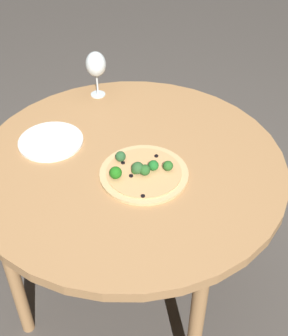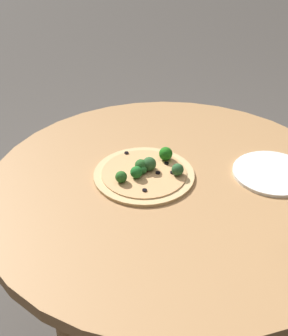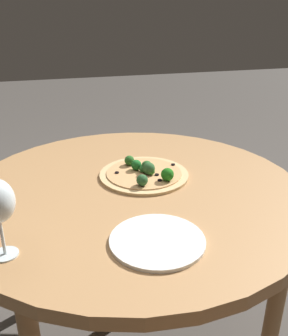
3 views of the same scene
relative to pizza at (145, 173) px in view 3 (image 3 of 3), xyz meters
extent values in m
cylinder|color=#A87A4C|center=(-0.06, -0.07, -0.03)|extent=(1.11, 1.11, 0.04)
cylinder|color=#A87A4C|center=(0.29, -0.41, -0.39)|extent=(0.05, 0.05, 0.68)
cylinder|color=#A87A4C|center=(-0.40, 0.28, -0.39)|extent=(0.05, 0.05, 0.68)
cylinder|color=#A87A4C|center=(0.29, 0.28, -0.39)|extent=(0.05, 0.05, 0.68)
cylinder|color=tan|center=(0.00, 0.01, -0.01)|extent=(0.31, 0.31, 0.01)
cylinder|color=tan|center=(0.00, 0.01, 0.00)|extent=(0.26, 0.26, 0.00)
sphere|color=#29562D|center=(-0.03, -0.09, 0.02)|extent=(0.04, 0.04, 0.04)
sphere|color=#2A6423|center=(0.02, -0.02, 0.01)|extent=(0.03, 0.03, 0.03)
sphere|color=#275E22|center=(-0.04, 0.08, 0.02)|extent=(0.04, 0.04, 0.04)
sphere|color=#1D6716|center=(0.06, -0.08, 0.02)|extent=(0.04, 0.04, 0.04)
sphere|color=#265924|center=(0.01, 0.01, 0.02)|extent=(0.04, 0.04, 0.04)
sphere|color=#26662A|center=(-0.01, 0.01, 0.01)|extent=(0.02, 0.02, 0.02)
sphere|color=#2B562B|center=(0.01, -0.01, 0.02)|extent=(0.04, 0.04, 0.04)
sphere|color=#1C6625|center=(-0.02, 0.03, 0.02)|extent=(0.04, 0.04, 0.04)
cylinder|color=black|center=(-0.01, -0.03, 0.00)|extent=(0.01, 0.01, 0.00)
cylinder|color=black|center=(-0.09, 0.02, 0.00)|extent=(0.01, 0.01, 0.00)
cylinder|color=black|center=(0.03, -0.07, 0.00)|extent=(0.01, 0.01, 0.00)
cylinder|color=black|center=(0.03, -0.03, 0.00)|extent=(0.01, 0.01, 0.00)
cylinder|color=black|center=(-0.02, -0.08, 0.00)|extent=(0.01, 0.01, 0.00)
cylinder|color=black|center=(0.12, 0.04, 0.00)|extent=(0.01, 0.01, 0.00)
cylinder|color=silver|center=(-0.43, -0.34, -0.01)|extent=(0.06, 0.06, 0.00)
cylinder|color=silver|center=(-0.43, -0.34, 0.04)|extent=(0.01, 0.01, 0.09)
cylinder|color=white|center=(-0.07, -0.38, -0.01)|extent=(0.24, 0.24, 0.01)
camera|label=1|loc=(1.15, 0.37, 1.05)|focal=50.00mm
camera|label=2|loc=(-1.14, 0.24, 0.80)|focal=50.00mm
camera|label=3|loc=(-0.31, -1.13, 0.53)|focal=40.00mm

